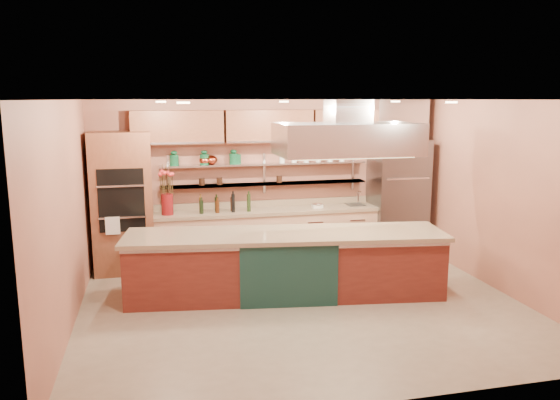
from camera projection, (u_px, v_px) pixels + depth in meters
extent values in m
cube|color=gray|center=(304.00, 307.00, 7.50)|extent=(6.00, 5.00, 0.02)
cube|color=black|center=(306.00, 100.00, 6.99)|extent=(6.00, 5.00, 0.02)
cube|color=#A7654E|center=(267.00, 180.00, 9.64)|extent=(6.00, 0.04, 2.80)
cube|color=#A7654E|center=(381.00, 260.00, 4.85)|extent=(6.00, 0.04, 2.80)
cube|color=#A7654E|center=(66.00, 218.00, 6.57)|extent=(0.04, 5.00, 2.80)
cube|color=#A7654E|center=(504.00, 198.00, 7.92)|extent=(0.04, 5.00, 2.80)
cube|color=brown|center=(123.00, 203.00, 8.83)|extent=(0.95, 0.64, 2.30)
cube|color=slate|center=(398.00, 197.00, 9.88)|extent=(0.95, 0.72, 2.10)
cube|color=tan|center=(268.00, 235.00, 9.51)|extent=(3.84, 0.64, 0.93)
cube|color=silver|center=(265.00, 184.00, 9.51)|extent=(3.60, 0.26, 0.03)
cube|color=silver|center=(265.00, 164.00, 9.45)|extent=(3.60, 0.26, 0.03)
cube|color=brown|center=(269.00, 126.00, 9.29)|extent=(4.60, 0.36, 0.55)
cube|color=silver|center=(347.00, 139.00, 7.73)|extent=(2.00, 1.00, 0.45)
cube|color=#FFE5A5|center=(302.00, 102.00, 7.18)|extent=(4.00, 2.80, 0.02)
cube|color=maroon|center=(286.00, 264.00, 7.86)|extent=(4.55, 1.57, 0.93)
cylinder|color=maroon|center=(167.00, 204.00, 8.96)|extent=(0.24, 0.24, 0.35)
cube|color=black|center=(225.00, 203.00, 9.18)|extent=(0.96, 0.48, 0.30)
cube|color=silver|center=(317.00, 205.00, 9.57)|extent=(0.20, 0.16, 0.10)
cylinder|color=white|center=(358.00, 198.00, 9.83)|extent=(0.04, 0.04, 0.24)
ellipsoid|color=#B6432A|center=(212.00, 160.00, 9.22)|extent=(0.20, 0.20, 0.16)
cylinder|color=#0F4929|center=(237.00, 159.00, 9.32)|extent=(0.16, 0.16, 0.16)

